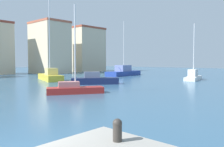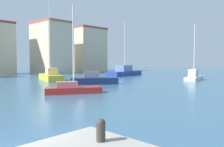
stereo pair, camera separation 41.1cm
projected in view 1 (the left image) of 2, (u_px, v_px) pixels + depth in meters
water at (58, 83)px, 30.10m from camera, size 160.00×160.00×0.00m
mooring_bollard at (117, 129)px, 4.86m from camera, size 0.20×0.20×0.49m
sailboat_blue_outer_mooring at (124, 72)px, 45.43m from camera, size 9.25×3.76×10.65m
sailboat_red_far_left at (74, 88)px, 20.11m from camera, size 4.89×3.76×7.73m
sailboat_yellow_behind_lamppost at (50, 76)px, 34.24m from camera, size 4.60×7.99×12.15m
motorboat_navy_center_channel at (94, 80)px, 28.26m from camera, size 5.51×4.69×1.53m
sailboat_white_distant_east at (193, 76)px, 34.60m from camera, size 6.47×2.97×8.45m
waterfront_apartments at (50, 48)px, 53.98m from camera, size 6.51×8.89×12.06m
yacht_club at (83, 50)px, 65.18m from camera, size 8.98×9.80×12.18m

